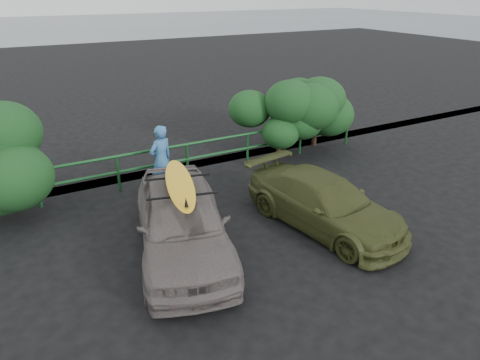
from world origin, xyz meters
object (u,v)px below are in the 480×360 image
(olive_vehicle, at_px, (324,203))
(surfboard, at_px, (180,183))
(guardrail, at_px, (154,166))
(man, at_px, (161,160))
(sedan, at_px, (182,221))

(olive_vehicle, bearing_deg, surfboard, 160.86)
(guardrail, distance_m, man, 0.77)
(guardrail, relative_size, sedan, 3.15)
(guardrail, height_order, sedan, sedan)
(guardrail, relative_size, surfboard, 5.52)
(guardrail, xyz_separation_m, olive_vehicle, (2.70, -4.12, 0.08))
(sedan, bearing_deg, surfboard, 14.73)
(sedan, relative_size, man, 2.36)
(man, bearing_deg, olive_vehicle, 107.73)
(guardrail, height_order, olive_vehicle, olive_vehicle)
(sedan, xyz_separation_m, man, (0.58, 2.96, 0.18))
(guardrail, bearing_deg, surfboard, -98.82)
(man, xyz_separation_m, surfboard, (-0.58, -2.96, 0.65))
(sedan, bearing_deg, olive_vehicle, 5.79)
(olive_vehicle, bearing_deg, man, 117.40)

